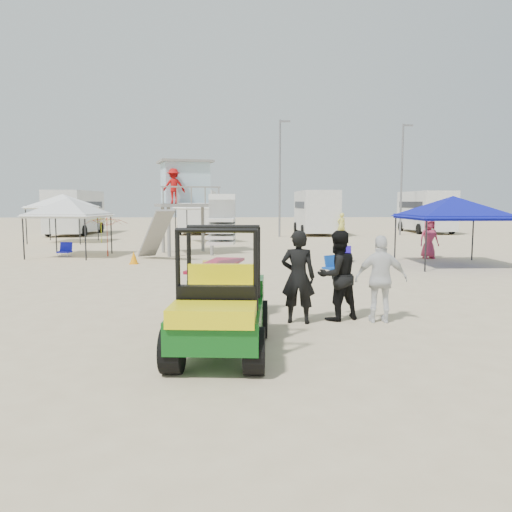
{
  "coord_description": "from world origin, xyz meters",
  "views": [
    {
      "loc": [
        0.12,
        -7.66,
        2.47
      ],
      "look_at": [
        0.5,
        3.0,
        1.3
      ],
      "focal_mm": 35.0,
      "sensor_mm": 36.0,
      "label": 1
    }
  ],
  "objects_px": {
    "canopy_blue": "(453,200)",
    "utility_cart": "(219,296)",
    "lifeguard_tower": "(185,186)",
    "man_left": "(298,277)",
    "surf_trailer": "(224,275)"
  },
  "relations": [
    {
      "from": "canopy_blue",
      "to": "utility_cart",
      "type": "bearing_deg",
      "value": -127.88
    },
    {
      "from": "lifeguard_tower",
      "to": "canopy_blue",
      "type": "bearing_deg",
      "value": -23.84
    },
    {
      "from": "canopy_blue",
      "to": "lifeguard_tower",
      "type": "bearing_deg",
      "value": 156.16
    },
    {
      "from": "man_left",
      "to": "utility_cart",
      "type": "bearing_deg",
      "value": 64.77
    },
    {
      "from": "canopy_blue",
      "to": "surf_trailer",
      "type": "bearing_deg",
      "value": -134.65
    },
    {
      "from": "canopy_blue",
      "to": "man_left",
      "type": "bearing_deg",
      "value": -128.13
    },
    {
      "from": "utility_cart",
      "to": "surf_trailer",
      "type": "relative_size",
      "value": 1.07
    },
    {
      "from": "surf_trailer",
      "to": "canopy_blue",
      "type": "distance_m",
      "value": 12.23
    },
    {
      "from": "surf_trailer",
      "to": "lifeguard_tower",
      "type": "xyz_separation_m",
      "value": [
        -2.19,
        13.36,
        2.23
      ]
    },
    {
      "from": "lifeguard_tower",
      "to": "canopy_blue",
      "type": "distance_m",
      "value": 11.73
    },
    {
      "from": "man_left",
      "to": "lifeguard_tower",
      "type": "relative_size",
      "value": 0.45
    },
    {
      "from": "utility_cart",
      "to": "man_left",
      "type": "relative_size",
      "value": 1.46
    },
    {
      "from": "man_left",
      "to": "lifeguard_tower",
      "type": "distance_m",
      "value": 14.33
    },
    {
      "from": "man_left",
      "to": "canopy_blue",
      "type": "bearing_deg",
      "value": -116.58
    },
    {
      "from": "lifeguard_tower",
      "to": "utility_cart",
      "type": "bearing_deg",
      "value": -82.07
    }
  ]
}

